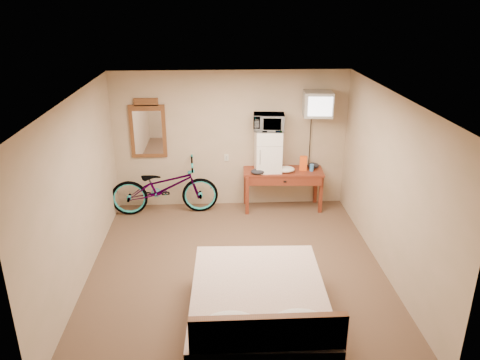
# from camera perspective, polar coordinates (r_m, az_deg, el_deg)

# --- Properties ---
(room) EXTENTS (4.60, 4.64, 2.50)m
(room) POSITION_cam_1_polar(r_m,az_deg,el_deg) (6.31, -0.44, -1.09)
(room) COLOR #513828
(room) RESTS_ON ground
(desk) EXTENTS (1.46, 0.63, 0.75)m
(desk) POSITION_cam_1_polar(r_m,az_deg,el_deg) (8.48, 5.29, 0.41)
(desk) COLOR maroon
(desk) RESTS_ON floor
(mini_fridge) EXTENTS (0.46, 0.45, 0.74)m
(mini_fridge) POSITION_cam_1_polar(r_m,az_deg,el_deg) (8.32, 3.44, 3.60)
(mini_fridge) COLOR white
(mini_fridge) RESTS_ON desk
(microwave) EXTENTS (0.56, 0.40, 0.29)m
(microwave) POSITION_cam_1_polar(r_m,az_deg,el_deg) (8.18, 3.53, 7.06)
(microwave) COLOR white
(microwave) RESTS_ON mini_fridge
(snack_bag) EXTENTS (0.15, 0.10, 0.26)m
(snack_bag) POSITION_cam_1_polar(r_m,az_deg,el_deg) (8.47, 7.73, 2.04)
(snack_bag) COLOR #F75816
(snack_bag) RESTS_ON desk
(blue_cup) EXTENTS (0.07, 0.07, 0.13)m
(blue_cup) POSITION_cam_1_polar(r_m,az_deg,el_deg) (8.47, 8.74, 1.50)
(blue_cup) COLOR #3B82CA
(blue_cup) RESTS_ON desk
(cloth_cream) EXTENTS (0.33, 0.26, 0.10)m
(cloth_cream) POSITION_cam_1_polar(r_m,az_deg,el_deg) (8.36, 5.56, 1.31)
(cloth_cream) COLOR white
(cloth_cream) RESTS_ON desk
(cloth_dark_a) EXTENTS (0.25, 0.18, 0.09)m
(cloth_dark_a) POSITION_cam_1_polar(r_m,az_deg,el_deg) (8.24, 2.18, 1.04)
(cloth_dark_a) COLOR black
(cloth_dark_a) RESTS_ON desk
(cloth_dark_b) EXTENTS (0.21, 0.17, 0.10)m
(cloth_dark_b) POSITION_cam_1_polar(r_m,az_deg,el_deg) (8.63, 8.92, 1.76)
(cloth_dark_b) COLOR black
(cloth_dark_b) RESTS_ON desk
(crt_television) EXTENTS (0.52, 0.60, 0.43)m
(crt_television) POSITION_cam_1_polar(r_m,az_deg,el_deg) (8.22, 9.46, 9.13)
(crt_television) COLOR black
(crt_television) RESTS_ON room
(wall_mirror) EXTENTS (0.63, 0.04, 1.07)m
(wall_mirror) POSITION_cam_1_polar(r_m,az_deg,el_deg) (8.47, -11.16, 6.09)
(wall_mirror) COLOR brown
(wall_mirror) RESTS_ON room
(bicycle) EXTENTS (1.94, 0.78, 1.00)m
(bicycle) POSITION_cam_1_polar(r_m,az_deg,el_deg) (8.45, -9.20, -0.85)
(bicycle) COLOR black
(bicycle) RESTS_ON floor
(bed) EXTENTS (1.61, 2.10, 0.90)m
(bed) POSITION_cam_1_polar(r_m,az_deg,el_deg) (5.61, 2.34, -15.61)
(bed) COLOR brown
(bed) RESTS_ON floor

